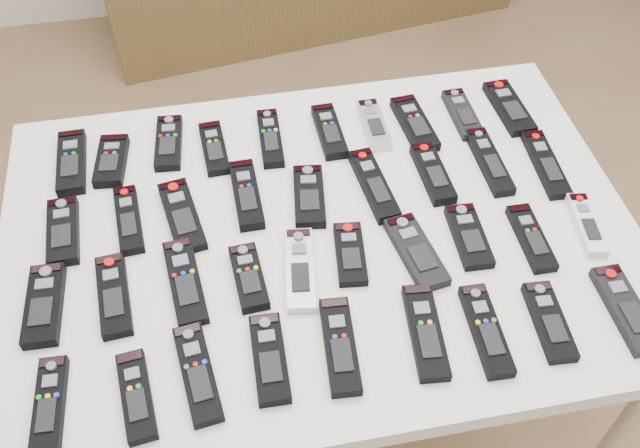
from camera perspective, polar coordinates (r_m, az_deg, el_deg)
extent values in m
plane|color=brown|center=(2.11, -2.86, -12.31)|extent=(4.00, 4.00, 0.00)
cube|color=white|center=(1.42, 0.00, -1.06)|extent=(1.25, 0.88, 0.04)
cylinder|color=beige|center=(1.73, 22.09, -16.23)|extent=(0.04, 0.04, 0.74)
cylinder|color=beige|center=(2.00, -18.29, -2.28)|extent=(0.04, 0.04, 0.74)
cylinder|color=beige|center=(2.09, 13.41, 2.17)|extent=(0.04, 0.04, 0.74)
cube|color=black|center=(1.61, -19.26, 4.70)|extent=(0.06, 0.18, 0.02)
cube|color=black|center=(1.59, -16.35, 4.88)|extent=(0.08, 0.15, 0.02)
cube|color=black|center=(1.61, -12.01, 6.37)|extent=(0.07, 0.17, 0.02)
cube|color=black|center=(1.58, -8.47, 6.02)|extent=(0.06, 0.16, 0.02)
cube|color=black|center=(1.59, -4.00, 6.87)|extent=(0.05, 0.18, 0.02)
cube|color=black|center=(1.60, 0.74, 7.42)|extent=(0.05, 0.17, 0.02)
cube|color=#B7B7BC|center=(1.62, 4.32, 7.90)|extent=(0.05, 0.15, 0.02)
cube|color=black|center=(1.63, 7.57, 7.94)|extent=(0.07, 0.18, 0.02)
cube|color=black|center=(1.68, 11.32, 8.62)|extent=(0.05, 0.16, 0.02)
cube|color=black|center=(1.72, 14.89, 9.00)|extent=(0.07, 0.18, 0.02)
cube|color=black|center=(1.48, -19.87, -0.56)|extent=(0.07, 0.17, 0.02)
cube|color=black|center=(1.46, -15.06, 0.33)|extent=(0.06, 0.17, 0.02)
cube|color=black|center=(1.45, -10.99, 0.65)|extent=(0.09, 0.20, 0.02)
cube|color=black|center=(1.47, -5.90, 2.37)|extent=(0.05, 0.18, 0.02)
cube|color=black|center=(1.46, -0.88, 2.24)|extent=(0.08, 0.17, 0.02)
cube|color=black|center=(1.48, 4.33, 3.13)|extent=(0.07, 0.20, 0.02)
cube|color=black|center=(1.52, 9.01, 4.03)|extent=(0.06, 0.17, 0.02)
cube|color=black|center=(1.57, 13.39, 4.90)|extent=(0.05, 0.19, 0.02)
cube|color=black|center=(1.60, 17.61, 4.59)|extent=(0.06, 0.20, 0.02)
cube|color=black|center=(1.38, -21.20, -6.05)|extent=(0.07, 0.17, 0.02)
cube|color=black|center=(1.35, -16.18, -5.49)|extent=(0.07, 0.18, 0.02)
cube|color=black|center=(1.34, -10.73, -4.57)|extent=(0.08, 0.20, 0.02)
cube|color=black|center=(1.33, -5.72, -4.27)|extent=(0.06, 0.15, 0.02)
cube|color=#B7B7BC|center=(1.34, -1.61, -3.66)|extent=(0.08, 0.19, 0.02)
cube|color=black|center=(1.36, 2.43, -2.40)|extent=(0.07, 0.15, 0.02)
cube|color=black|center=(1.37, 7.71, -2.22)|extent=(0.09, 0.18, 0.02)
cube|color=black|center=(1.42, 11.82, -0.97)|extent=(0.06, 0.16, 0.02)
cube|color=black|center=(1.44, 16.54, -1.07)|extent=(0.05, 0.16, 0.02)
cube|color=silver|center=(1.50, 20.55, -0.05)|extent=(0.06, 0.16, 0.02)
cube|color=black|center=(1.27, -20.82, -13.38)|extent=(0.05, 0.17, 0.02)
cube|color=black|center=(1.23, -14.47, -13.17)|extent=(0.07, 0.17, 0.02)
cube|color=black|center=(1.23, -9.76, -11.68)|extent=(0.07, 0.19, 0.02)
cube|color=black|center=(1.23, -4.06, -10.69)|extent=(0.06, 0.17, 0.02)
cube|color=black|center=(1.24, 1.60, -9.70)|extent=(0.07, 0.19, 0.02)
cube|color=black|center=(1.27, 8.43, -8.51)|extent=(0.07, 0.19, 0.02)
cube|color=black|center=(1.29, 13.13, -8.28)|extent=(0.05, 0.19, 0.02)
cube|color=black|center=(1.33, 17.87, -7.43)|extent=(0.06, 0.16, 0.02)
cube|color=black|center=(1.39, 23.27, -6.27)|extent=(0.05, 0.18, 0.02)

